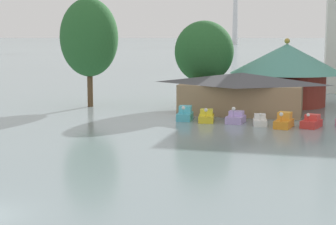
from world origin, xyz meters
TOP-DOWN VIEW (x-y plane):
  - pedal_boat_cyan at (3.02, 33.42)m, footprint 1.70×2.75m
  - pedal_boat_yellow at (5.42, 32.97)m, footprint 1.91×2.90m
  - pedal_boat_lavender at (8.51, 32.96)m, footprint 1.90×2.60m
  - pedal_boat_white at (11.06, 32.22)m, footprint 1.65×2.54m
  - pedal_boat_orange at (13.48, 31.34)m, footprint 1.91×2.93m
  - pedal_boat_red at (16.09, 32.13)m, footprint 2.19×2.90m
  - boathouse at (8.13, 40.11)m, footprint 14.68×8.67m
  - green_roof_pavilion at (12.65, 48.88)m, footprint 14.31×14.31m
  - shoreline_tree_tall_left at (-11.03, 41.06)m, footprint 7.22×7.22m
  - shoreline_tree_mid at (2.52, 46.06)m, footprint 7.51×7.51m

SIDE VIEW (x-z plane):
  - pedal_boat_white at x=11.06m, z-range -0.25..1.13m
  - pedal_boat_yellow at x=5.42m, z-range -0.28..1.30m
  - pedal_boat_lavender at x=8.51m, z-range -0.39..1.41m
  - pedal_boat_red at x=16.09m, z-range -0.25..1.29m
  - pedal_boat_orange at x=13.48m, z-range -0.23..1.43m
  - pedal_boat_cyan at x=3.02m, z-range -0.22..1.43m
  - boathouse at x=8.13m, z-range 0.10..4.79m
  - green_roof_pavilion at x=12.65m, z-range 0.35..8.88m
  - shoreline_tree_mid at x=2.52m, z-range 1.45..12.20m
  - shoreline_tree_tall_left at x=-11.03m, z-range 1.87..15.35m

